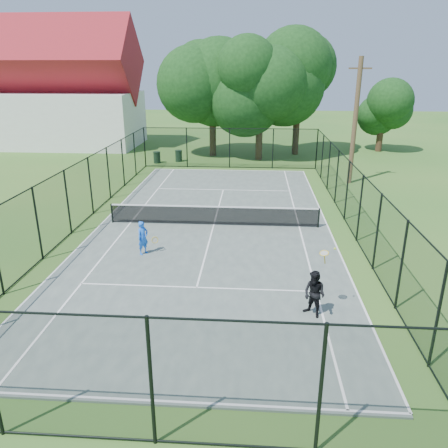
# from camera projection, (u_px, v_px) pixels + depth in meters

# --- Properties ---
(ground) EXTENTS (120.00, 120.00, 0.00)m
(ground) POSITION_uv_depth(u_px,v_px,m) (214.00, 226.00, 21.17)
(ground) COLOR #306522
(tennis_court) EXTENTS (11.00, 24.00, 0.06)m
(tennis_court) POSITION_uv_depth(u_px,v_px,m) (214.00, 225.00, 21.16)
(tennis_court) COLOR #4C5A55
(tennis_court) RESTS_ON ground
(tennis_net) EXTENTS (10.08, 0.08, 0.95)m
(tennis_net) POSITION_uv_depth(u_px,v_px,m) (214.00, 215.00, 20.97)
(tennis_net) COLOR black
(tennis_net) RESTS_ON tennis_court
(fence) EXTENTS (13.10, 26.10, 3.00)m
(fence) POSITION_uv_depth(u_px,v_px,m) (214.00, 196.00, 20.66)
(fence) COLOR black
(fence) RESTS_ON ground
(tree_near_left) EXTENTS (6.79, 6.79, 8.86)m
(tree_near_left) POSITION_uv_depth(u_px,v_px,m) (212.00, 90.00, 36.18)
(tree_near_left) COLOR #332114
(tree_near_left) RESTS_ON ground
(tree_near_mid) EXTENTS (7.02, 7.02, 9.19)m
(tree_near_mid) POSITION_uv_depth(u_px,v_px,m) (260.00, 88.00, 34.39)
(tree_near_mid) COLOR #332114
(tree_near_mid) RESTS_ON ground
(tree_near_right) EXTENTS (6.53, 6.53, 9.02)m
(tree_near_right) POSITION_uv_depth(u_px,v_px,m) (299.00, 86.00, 36.61)
(tree_near_right) COLOR #332114
(tree_near_right) RESTS_ON ground
(tree_far_right) EXTENTS (4.08, 4.08, 5.39)m
(tree_far_right) POSITION_uv_depth(u_px,v_px,m) (383.00, 114.00, 38.73)
(tree_far_right) COLOR #332114
(tree_far_right) RESTS_ON ground
(building) EXTENTS (15.30, 8.15, 11.87)m
(building) POSITION_uv_depth(u_px,v_px,m) (56.00, 93.00, 41.26)
(building) COLOR silver
(building) RESTS_ON ground
(trash_bin_left) EXTENTS (0.58, 0.58, 0.91)m
(trash_bin_left) POSITION_uv_depth(u_px,v_px,m) (157.00, 157.00, 34.83)
(trash_bin_left) COLOR black
(trash_bin_left) RESTS_ON ground
(trash_bin_right) EXTENTS (0.58, 0.58, 0.92)m
(trash_bin_right) POSITION_uv_depth(u_px,v_px,m) (179.00, 156.00, 35.39)
(trash_bin_right) COLOR black
(trash_bin_right) RESTS_ON ground
(utility_pole) EXTENTS (1.40, 0.30, 7.90)m
(utility_pole) POSITION_uv_depth(u_px,v_px,m) (355.00, 121.00, 27.70)
(utility_pole) COLOR #4C3823
(utility_pole) RESTS_ON ground
(player_blue) EXTENTS (0.87, 0.61, 1.39)m
(player_blue) POSITION_uv_depth(u_px,v_px,m) (143.00, 238.00, 17.66)
(player_blue) COLOR blue
(player_blue) RESTS_ON tennis_court
(player_black) EXTENTS (1.05, 0.94, 2.13)m
(player_black) POSITION_uv_depth(u_px,v_px,m) (314.00, 294.00, 13.19)
(player_black) COLOR black
(player_black) RESTS_ON tennis_court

